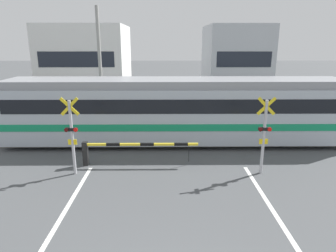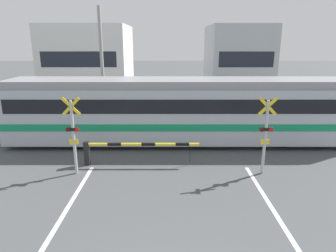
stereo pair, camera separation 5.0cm
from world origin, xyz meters
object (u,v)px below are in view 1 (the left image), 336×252
at_px(commuter_train, 176,109).
at_px(crossing_signal_left, 72,133).
at_px(crossing_barrier_near, 119,148).
at_px(crossing_signal_right, 264,132).
at_px(crossing_barrier_far, 201,115).

bearing_deg(commuter_train, crossing_signal_left, -136.90).
height_order(crossing_barrier_near, crossing_signal_left, crossing_signal_left).
distance_m(crossing_signal_left, crossing_signal_right, 7.07).
height_order(commuter_train, crossing_signal_left, commuter_train).
bearing_deg(crossing_barrier_near, crossing_signal_left, -152.02).
distance_m(crossing_barrier_near, crossing_signal_left, 1.99).
xyz_separation_m(crossing_barrier_near, crossing_signal_left, (-1.57, -0.83, 0.90)).
distance_m(commuter_train, crossing_signal_left, 5.41).
height_order(crossing_barrier_far, crossing_signal_left, crossing_signal_left).
xyz_separation_m(commuter_train, crossing_signal_left, (-3.95, -3.70, -0.07)).
bearing_deg(crossing_signal_right, commuter_train, 130.21).
bearing_deg(crossing_barrier_far, crossing_signal_right, -76.47).
relative_size(crossing_barrier_far, crossing_signal_right, 1.57).
bearing_deg(crossing_signal_left, crossing_signal_right, 0.00).
relative_size(commuter_train, crossing_signal_left, 5.51).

